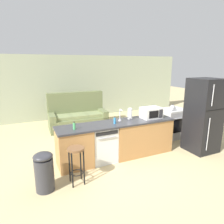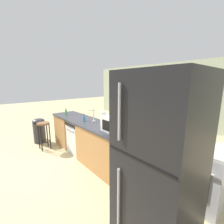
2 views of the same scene
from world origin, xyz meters
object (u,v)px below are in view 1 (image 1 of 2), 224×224
(soap_bottle, at_px, (115,121))
(couch, at_px, (77,117))
(refrigerator, at_px, (203,116))
(dish_soap_bottle, at_px, (74,126))
(microwave, at_px, (151,113))
(bar_stool, at_px, (76,158))
(kettle, at_px, (173,108))
(trash_bin, at_px, (44,171))
(stove_range, at_px, (173,123))
(paper_towel_roll, at_px, (130,114))
(dishwasher, at_px, (102,144))

(soap_bottle, relative_size, couch, 0.09)
(refrigerator, bearing_deg, dish_soap_bottle, 171.81)
(microwave, height_order, dish_soap_bottle, microwave)
(couch, bearing_deg, bar_stool, -105.30)
(kettle, distance_m, trash_bin, 4.02)
(dish_soap_bottle, relative_size, bar_stool, 0.24)
(refrigerator, xyz_separation_m, couch, (-2.48, 3.27, -0.56))
(refrigerator, distance_m, soap_bottle, 2.36)
(bar_stool, relative_size, couch, 0.36)
(couch, bearing_deg, stove_range, -41.21)
(paper_towel_roll, relative_size, dish_soap_bottle, 1.60)
(paper_towel_roll, xyz_separation_m, bar_stool, (-1.61, -0.80, -0.50))
(paper_towel_roll, relative_size, kettle, 1.38)
(stove_range, distance_m, dish_soap_bottle, 3.37)
(dishwasher, bearing_deg, bar_stool, -139.89)
(refrigerator, xyz_separation_m, kettle, (-0.17, 0.97, 0.03))
(bar_stool, xyz_separation_m, couch, (0.93, 3.39, -0.14))
(couch, bearing_deg, trash_bin, -114.29)
(microwave, height_order, kettle, microwave)
(soap_bottle, relative_size, kettle, 0.86)
(trash_bin, bearing_deg, couch, 65.71)
(dish_soap_bottle, relative_size, couch, 0.09)
(dish_soap_bottle, distance_m, kettle, 3.15)
(dishwasher, bearing_deg, paper_towel_roll, 8.56)
(stove_range, xyz_separation_m, kettle, (-0.17, -0.13, 0.53))
(dish_soap_bottle, distance_m, bar_stool, 0.75)
(stove_range, relative_size, couch, 0.44)
(microwave, xyz_separation_m, soap_bottle, (-1.06, -0.06, -0.07))
(stove_range, bearing_deg, bar_stool, -160.19)
(trash_bin, height_order, couch, couch)
(soap_bottle, bearing_deg, kettle, 12.70)
(dishwasher, relative_size, soap_bottle, 4.77)
(paper_towel_roll, bearing_deg, microwave, -12.36)
(bar_stool, bearing_deg, dishwasher, 40.11)
(stove_range, relative_size, bar_stool, 1.22)
(kettle, relative_size, bar_stool, 0.28)
(refrigerator, bearing_deg, trash_bin, -178.62)
(stove_range, relative_size, soap_bottle, 5.11)
(dishwasher, relative_size, stove_range, 0.93)
(refrigerator, relative_size, soap_bottle, 10.87)
(refrigerator, xyz_separation_m, soap_bottle, (-2.30, 0.49, 0.02))
(paper_towel_roll, height_order, bar_stool, paper_towel_roll)
(stove_range, relative_size, paper_towel_roll, 3.19)
(dishwasher, bearing_deg, kettle, 9.85)
(kettle, bearing_deg, bar_stool, -161.23)
(paper_towel_roll, bearing_deg, trash_bin, -160.75)
(dishwasher, height_order, dish_soap_bottle, dish_soap_bottle)
(kettle, distance_m, couch, 3.31)
(soap_bottle, xyz_separation_m, bar_stool, (-1.10, -0.62, -0.44))
(soap_bottle, bearing_deg, dish_soap_bottle, -178.85)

